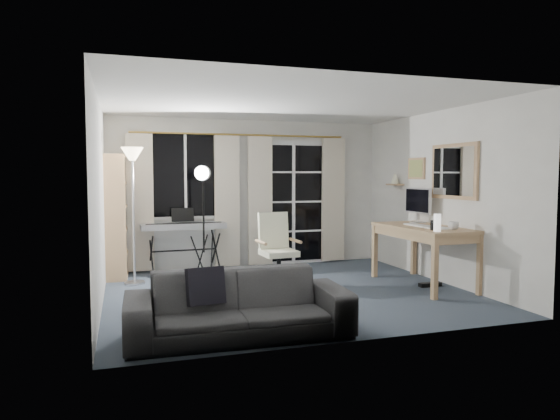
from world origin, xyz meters
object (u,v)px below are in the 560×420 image
object	(u,v)px
torchiere_lamp	(133,174)
monitor	(418,202)
bookshelf	(114,219)
sofa	(238,294)
office_chair	(276,243)
mug	(453,225)
studio_light	(203,186)
keyboard_piano	(184,227)
desk	(424,234)

from	to	relation	value
torchiere_lamp	monitor	distance (m)	4.04
bookshelf	sofa	bearing A→B (deg)	-68.35
office_chair	mug	size ratio (longest dim) A/B	7.53
studio_light	mug	xyz separation A→B (m)	(2.88, -1.84, -0.47)
keyboard_piano	monitor	size ratio (longest dim) A/B	2.21
desk	mug	world-z (taller)	mug
studio_light	torchiere_lamp	bearing A→B (deg)	-157.49
office_chair	keyboard_piano	bearing A→B (deg)	124.68
keyboard_piano	studio_light	xyz separation A→B (m)	(0.21, -0.55, 0.64)
torchiere_lamp	studio_light	distance (m)	0.98
torchiere_lamp	desk	xyz separation A→B (m)	(3.74, -1.27, -0.80)
mug	office_chair	bearing A→B (deg)	152.56
studio_light	desk	xyz separation A→B (m)	(2.78, -1.34, -0.63)
bookshelf	desk	world-z (taller)	bookshelf
desk	bookshelf	bearing A→B (deg)	153.53
bookshelf	office_chair	world-z (taller)	bookshelf
monitor	sofa	xyz separation A→B (m)	(-3.07, -1.81, -0.71)
office_chair	mug	distance (m)	2.30
keyboard_piano	desk	bearing A→B (deg)	-34.25
bookshelf	mug	distance (m)	4.73
sofa	monitor	bearing A→B (deg)	32.41
torchiere_lamp	monitor	xyz separation A→B (m)	(3.94, -0.82, -0.39)
mug	desk	bearing A→B (deg)	101.31
torchiere_lamp	keyboard_piano	world-z (taller)	torchiere_lamp
office_chair	desk	world-z (taller)	office_chair
keyboard_piano	studio_light	world-z (taller)	studio_light
office_chair	mug	bearing A→B (deg)	-31.42
bookshelf	desk	size ratio (longest dim) A/B	1.17
keyboard_piano	mug	size ratio (longest dim) A/B	9.74
office_chair	monitor	size ratio (longest dim) A/B	1.71
studio_light	office_chair	size ratio (longest dim) A/B	1.67
monitor	torchiere_lamp	bearing A→B (deg)	166.68
keyboard_piano	mug	xyz separation A→B (m)	(3.09, -2.39, 0.17)
torchiere_lamp	studio_light	xyz separation A→B (m)	(0.96, 0.07, -0.17)
monitor	sofa	size ratio (longest dim) A/B	0.28
torchiere_lamp	keyboard_piano	size ratio (longest dim) A/B	1.45
studio_light	office_chair	xyz separation A→B (m)	(0.85, -0.79, -0.76)
desk	studio_light	bearing A→B (deg)	152.71
torchiere_lamp	desk	world-z (taller)	torchiere_lamp
bookshelf	torchiere_lamp	xyz separation A→B (m)	(0.26, -0.59, 0.66)
torchiere_lamp	desk	distance (m)	4.03
keyboard_piano	monitor	xyz separation A→B (m)	(3.19, -1.44, 0.41)
monitor	studio_light	bearing A→B (deg)	161.79
bookshelf	office_chair	xyz separation A→B (m)	(2.08, -1.31, -0.26)
torchiere_lamp	monitor	world-z (taller)	torchiere_lamp
bookshelf	torchiere_lamp	bearing A→B (deg)	-63.99
desk	keyboard_piano	bearing A→B (deg)	146.23
studio_light	office_chair	bearing A→B (deg)	-24.37
bookshelf	torchiere_lamp	distance (m)	0.92
bookshelf	keyboard_piano	distance (m)	1.02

